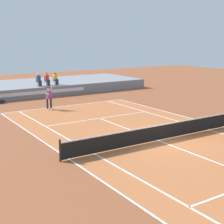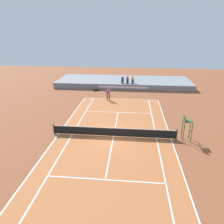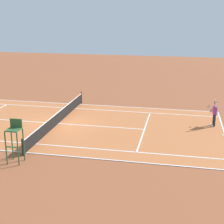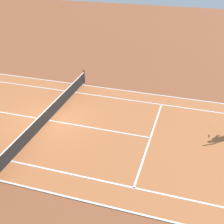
{
  "view_description": "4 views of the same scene",
  "coord_description": "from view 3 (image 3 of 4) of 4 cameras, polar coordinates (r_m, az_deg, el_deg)",
  "views": [
    {
      "loc": [
        -11.98,
        -13.77,
        5.6
      ],
      "look_at": [
        -0.54,
        3.94,
        1.0
      ],
      "focal_mm": 54.23,
      "sensor_mm": 36.0,
      "label": 1
    },
    {
      "loc": [
        1.62,
        -18.12,
        9.67
      ],
      "look_at": [
        -0.54,
        3.94,
        1.0
      ],
      "focal_mm": 33.8,
      "sensor_mm": 36.0,
      "label": 2
    },
    {
      "loc": [
        22.84,
        8.77,
        8.2
      ],
      "look_at": [
        -0.54,
        3.94,
        1.0
      ],
      "focal_mm": 54.89,
      "sensor_mm": 36.0,
      "label": 3
    },
    {
      "loc": [
        13.75,
        8.32,
        9.71
      ],
      "look_at": [
        -0.54,
        3.94,
        1.0
      ],
      "focal_mm": 47.11,
      "sensor_mm": 36.0,
      "label": 4
    }
  ],
  "objects": [
    {
      "name": "umpire_chair",
      "position": [
        19.5,
        -15.91,
        -3.82
      ],
      "size": [
        0.77,
        0.77,
        2.44
      ],
      "color": "#2D562D",
      "rests_on": "ground"
    },
    {
      "name": "net",
      "position": [
        25.64,
        -8.91,
        -0.85
      ],
      "size": [
        11.98,
        0.1,
        1.07
      ],
      "color": "black",
      "rests_on": "ground"
    },
    {
      "name": "tennis_player",
      "position": [
        25.8,
        16.69,
        -0.16
      ],
      "size": [
        0.75,
        0.68,
        2.08
      ],
      "color": "#232328",
      "rests_on": "ground"
    },
    {
      "name": "court",
      "position": [
        25.8,
        -8.86,
        -1.93
      ],
      "size": [
        11.08,
        23.88,
        0.03
      ],
      "color": "#B76638",
      "rests_on": "ground"
    },
    {
      "name": "tennis_ball",
      "position": [
        26.26,
        13.33,
        -1.8
      ],
      "size": [
        0.07,
        0.07,
        0.07
      ],
      "primitive_type": "sphere",
      "color": "#D1E533",
      "rests_on": "ground"
    },
    {
      "name": "ground_plane",
      "position": [
        25.8,
        -8.86,
        -1.96
      ],
      "size": [
        80.0,
        80.0,
        0.0
      ],
      "primitive_type": "plane",
      "color": "brown"
    }
  ]
}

